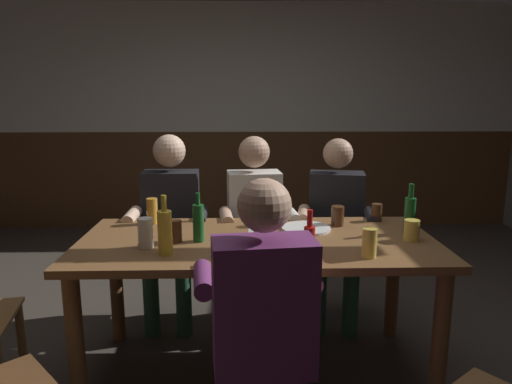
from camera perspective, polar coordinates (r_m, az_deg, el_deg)
ground_plane at (r=2.97m, az=0.07°, el=-18.82°), size 7.31×7.31×0.00m
back_wall_upper at (r=5.39m, az=-0.86°, el=14.88°), size 6.10×0.12×1.40m
back_wall_wainscot at (r=5.46m, az=-0.82°, el=1.62°), size 6.10×0.12×1.11m
dining_table at (r=2.52m, az=0.20°, el=-8.00°), size 1.89×0.88×0.76m
person_0 at (r=3.19m, az=-10.42°, el=-3.35°), size 0.52×0.50×1.26m
person_1 at (r=3.15m, az=-0.05°, el=-3.56°), size 0.52×0.56×1.25m
person_2 at (r=3.21m, az=9.74°, el=-3.62°), size 0.55×0.56×1.23m
person_3 at (r=1.90m, az=0.63°, el=-14.52°), size 0.55×0.53×1.22m
table_candle at (r=2.85m, az=-7.30°, el=-2.74°), size 0.04×0.04×0.08m
condiment_caddy at (r=2.46m, az=0.71°, el=-5.36°), size 0.14×0.10×0.05m
plate_0 at (r=2.67m, az=6.14°, el=-4.44°), size 0.28×0.28×0.01m
bottle_0 at (r=2.44m, az=-7.06°, el=-3.67°), size 0.06×0.06×0.26m
bottle_1 at (r=2.17m, az=6.54°, el=-5.91°), size 0.05×0.05×0.24m
bottle_2 at (r=2.70m, az=18.28°, el=-2.53°), size 0.06×0.06×0.28m
bottle_3 at (r=2.27m, az=-11.07°, el=-4.75°), size 0.07×0.07×0.29m
pint_glass_0 at (r=2.47m, az=-9.84°, el=-4.72°), size 0.07×0.07×0.12m
pint_glass_1 at (r=2.77m, az=9.95°, el=-2.90°), size 0.07×0.07×0.12m
pint_glass_2 at (r=2.26m, az=13.69°, el=-6.06°), size 0.07×0.07×0.14m
pint_glass_3 at (r=2.22m, az=0.62°, el=-6.34°), size 0.07×0.07×0.12m
pint_glass_4 at (r=2.83m, az=-12.58°, el=-2.28°), size 0.06×0.06×0.15m
pint_glass_5 at (r=2.59m, az=18.50°, el=-4.44°), size 0.08×0.08×0.11m
pint_glass_6 at (r=2.40m, az=-13.36°, el=-4.90°), size 0.08×0.08×0.15m
pint_glass_7 at (r=2.93m, az=14.54°, el=-2.41°), size 0.06×0.06×0.10m
pint_glass_8 at (r=2.74m, az=1.91°, el=-2.73°), size 0.07×0.07×0.13m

